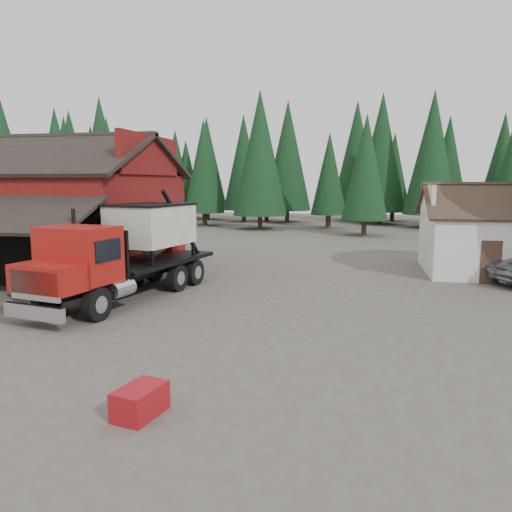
# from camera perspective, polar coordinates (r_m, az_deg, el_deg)

# --- Properties ---
(ground) EXTENTS (120.00, 120.00, 0.00)m
(ground) POSITION_cam_1_polar(r_m,az_deg,el_deg) (15.95, -9.14, -8.60)
(ground) COLOR #4B453B
(ground) RESTS_ON ground
(red_barn) EXTENTS (12.80, 13.63, 7.18)m
(red_barn) POSITION_cam_1_polar(r_m,az_deg,el_deg) (29.29, -22.74, 3.98)
(red_barn) COLOR maroon
(red_barn) RESTS_ON ground
(farmhouse) EXTENTS (8.60, 6.42, 4.65)m
(farmhouse) POSITION_cam_1_polar(r_m,az_deg,el_deg) (28.41, 26.87, 1.53)
(farmhouse) COLOR silver
(farmhouse) RESTS_ON ground
(conifer_backdrop) EXTENTS (76.00, 16.00, 16.00)m
(conifer_backdrop) POSITION_cam_1_polar(r_m,az_deg,el_deg) (56.69, 6.00, 3.73)
(conifer_backdrop) COLOR black
(conifer_backdrop) RESTS_ON ground
(near_pine_a) EXTENTS (4.40, 4.40, 11.40)m
(near_pine_a) POSITION_cam_1_polar(r_m,az_deg,el_deg) (50.41, -21.80, 9.86)
(near_pine_a) COLOR #382619
(near_pine_a) RESTS_ON ground
(near_pine_b) EXTENTS (3.96, 3.96, 10.40)m
(near_pine_b) POSITION_cam_1_polar(r_m,az_deg,el_deg) (44.26, 12.43, 9.89)
(near_pine_b) COLOR #382619
(near_pine_b) RESTS_ON ground
(near_pine_d) EXTENTS (5.28, 5.28, 13.40)m
(near_pine_d) POSITION_cam_1_polar(r_m,az_deg,el_deg) (49.23, 0.47, 11.67)
(near_pine_d) COLOR #382619
(near_pine_d) RESTS_ON ground
(feed_truck) EXTENTS (4.41, 9.90, 4.33)m
(feed_truck) POSITION_cam_1_polar(r_m,az_deg,el_deg) (20.51, -14.44, 0.84)
(feed_truck) COLOR black
(feed_truck) RESTS_ON ground
(equip_box) EXTENTS (0.92, 1.22, 0.60)m
(equip_box) POSITION_cam_1_polar(r_m,az_deg,el_deg) (10.66, -13.11, -15.86)
(equip_box) COLOR maroon
(equip_box) RESTS_ON ground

